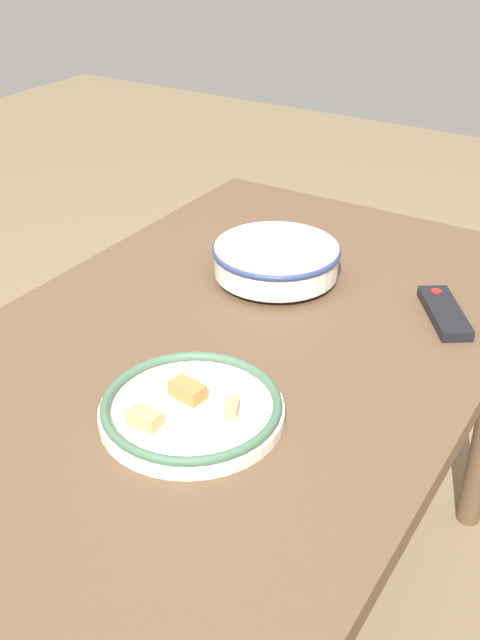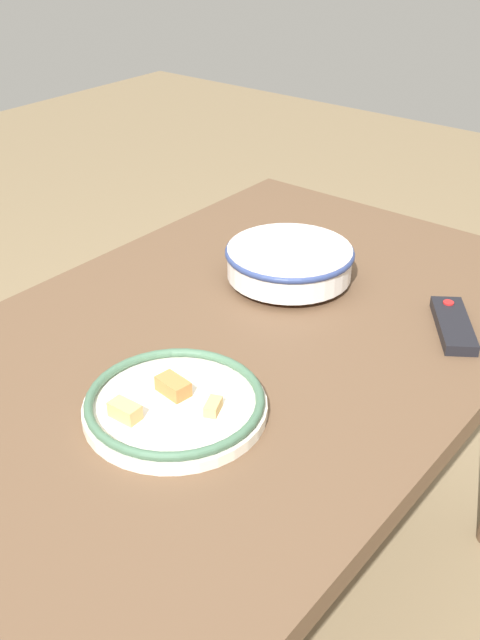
# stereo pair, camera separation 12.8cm
# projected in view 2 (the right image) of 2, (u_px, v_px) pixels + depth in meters

# --- Properties ---
(dining_table) EXTENTS (1.47, 0.84, 0.77)m
(dining_table) POSITION_uv_depth(u_px,v_px,m) (211.00, 394.00, 1.31)
(dining_table) COLOR brown
(dining_table) RESTS_ON ground_plane
(noodle_bowl) EXTENTS (0.25, 0.25, 0.07)m
(noodle_bowl) POSITION_uv_depth(u_px,v_px,m) (289.00, 262.00, 1.46)
(noodle_bowl) COLOR silver
(noodle_bowl) RESTS_ON dining_table
(food_plate) EXTENTS (0.28, 0.28, 0.04)m
(food_plate) POSITION_uv_depth(u_px,v_px,m) (175.00, 404.00, 1.11)
(food_plate) COLOR silver
(food_plate) RESTS_ON dining_table
(tv_remote) EXTENTS (0.17, 0.14, 0.02)m
(tv_remote) POSITION_uv_depth(u_px,v_px,m) (453.00, 325.00, 1.32)
(tv_remote) COLOR black
(tv_remote) RESTS_ON dining_table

